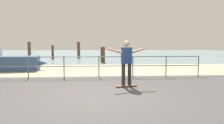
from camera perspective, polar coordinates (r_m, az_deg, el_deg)
The scene contains 11 objects.
ground_plane at distance 5.16m, azimuth -3.06°, elevation -12.85°, with size 24.00×10.00×0.04m, color #474444.
beach_strip at distance 13.01m, azimuth -3.79°, elevation -2.14°, with size 24.00×6.00×0.04m, color tan.
sea_surface at distance 40.95m, azimuth -4.10°, elevation 2.56°, with size 72.00×50.00×0.04m, color #75939E.
railing_fence at distance 9.68m, azimuth -13.46°, elevation -0.47°, with size 13.12×0.05×1.05m.
sailboat at distance 13.77m, azimuth -28.48°, elevation -0.16°, with size 5.05×1.96×4.73m.
skateboard at distance 7.54m, azimuth 4.10°, elevation -6.68°, with size 0.82×0.37×0.08m.
skateboarder at distance 7.41m, azimuth 4.14°, elevation 0.54°, with size 1.43×0.40×1.65m.
groyne_post_0 at distance 25.24m, azimuth -22.39°, elevation 3.08°, with size 0.35×0.35×1.96m, color #513826.
groyne_post_1 at distance 23.97m, azimuth -16.45°, elevation 2.73°, with size 0.27×0.27×1.59m, color #513826.
groyne_post_2 at distance 25.23m, azimuth -9.44°, elevation 3.38°, with size 0.36×0.36×1.97m, color #513826.
groyne_post_3 at distance 18.01m, azimuth -2.63°, elevation 2.03°, with size 0.40×0.40×1.41m, color #513826.
Camera 1 is at (-0.09, -5.92, 1.56)m, focal length 32.28 mm.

